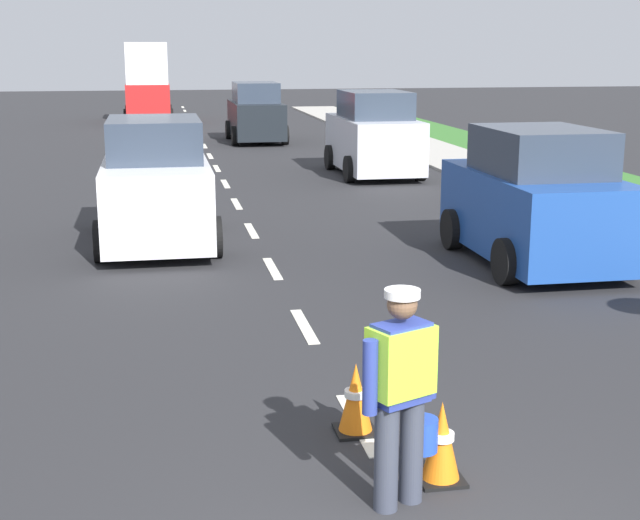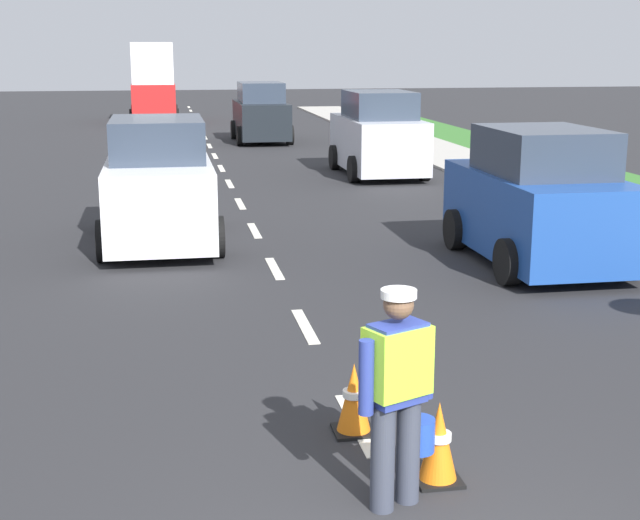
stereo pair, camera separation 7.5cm
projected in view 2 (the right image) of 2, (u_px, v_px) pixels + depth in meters
name	position (u px, v px, depth m)	size (l,w,h in m)	color
ground_plane	(221.00, 167.00, 25.72)	(96.00, 96.00, 0.00)	#28282B
lane_center_line	(212.00, 151.00, 29.74)	(0.14, 46.40, 0.01)	silver
road_worker	(399.00, 387.00, 6.56)	(0.67, 0.57, 1.67)	#383D4C
traffic_cone_near	(439.00, 442.00, 7.05)	(0.36, 0.36, 0.66)	black
traffic_cone_far	(354.00, 399.00, 7.94)	(0.36, 0.36, 0.65)	black
delivery_truck	(153.00, 86.00, 40.86)	(2.16, 4.60, 3.54)	red
car_parked_far	(378.00, 136.00, 23.92)	(2.07, 4.13, 2.22)	silver
car_oncoming_lead	(159.00, 186.00, 15.53)	(2.01, 4.04, 2.16)	silver
car_outgoing_far	(261.00, 114.00, 32.38)	(1.97, 3.99, 2.12)	black
car_parked_curbside	(538.00, 201.00, 14.05)	(2.08, 3.88, 2.14)	#1E4799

